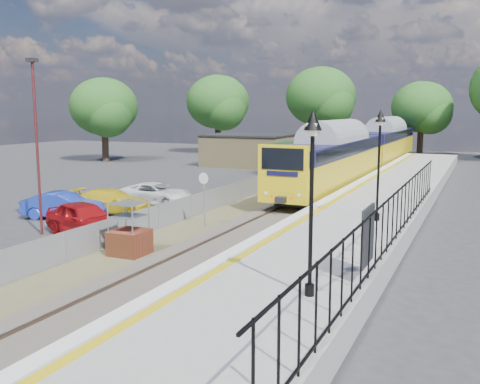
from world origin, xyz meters
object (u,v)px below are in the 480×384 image
Objects in this scene: carpark_lamp at (36,137)px; car_white at (156,194)px; train at (366,147)px; speed_sign at (204,191)px; car_red at (84,219)px; brick_plinth at (129,230)px; victorian_lamp_south at (312,160)px; victorian_lamp_north at (380,139)px; car_blue at (63,205)px; car_yellow at (112,201)px.

carpark_lamp is 9.44m from car_white.
speed_sign is (-2.50, -24.20, -0.58)m from train.
car_red is 8.23m from car_white.
train reaches higher than brick_plinth.
carpark_lamp reaches higher than train.
victorian_lamp_north is (-0.20, 10.00, 0.00)m from victorian_lamp_south.
train is (-5.50, 33.46, -1.96)m from victorian_lamp_south.
car_red is 4.39m from car_blue.
brick_plinth is 8.87m from car_yellow.
car_white is at bearing 30.64° from car_red.
brick_plinth is 5.49m from speed_sign.
victorian_lamp_north is 8.24m from speed_sign.
train is 29.67m from carpark_lamp.
speed_sign is at bearing -29.37° from car_red.
brick_plinth is at bearing -142.53° from victorian_lamp_north.
victorian_lamp_south is 13.77m from car_red.
brick_plinth reaches higher than car_blue.
victorian_lamp_south is at bearing -24.84° from brick_plinth.
victorian_lamp_south is 1.02× the size of car_white.
brick_plinth is 0.47× the size of car_red.
car_red is at bearing -131.04° from speed_sign.
brick_plinth reaches higher than car_yellow.
car_red is at bearing 154.67° from victorian_lamp_south.
victorian_lamp_south is 17.98m from car_yellow.
car_yellow is (-14.00, 0.40, -3.65)m from victorian_lamp_north.
car_blue is at bearing -173.47° from victorian_lamp_north.
car_yellow is (-8.70, -23.06, -1.70)m from train.
car_blue is at bearing 117.86° from carpark_lamp.
car_blue is 0.91× the size of car_white.
carpark_lamp is at bearing -168.08° from car_blue.
train is at bearing 102.73° from victorian_lamp_north.
train is at bearing -33.19° from car_yellow.
brick_plinth is 0.51× the size of car_blue.
victorian_lamp_south is 1.76× the size of speed_sign.
car_blue is at bearing 134.64° from car_yellow.
train is at bearing 91.58° from speed_sign.
speed_sign is at bearing -129.64° from car_white.
victorian_lamp_north is 1.13× the size of car_blue.
speed_sign is 7.74m from car_blue.
victorian_lamp_north is 0.11× the size of train.
car_blue is (-7.60, -1.01, -1.09)m from speed_sign.
brick_plinth is 0.47× the size of car_yellow.
car_white is (-13.66, 13.75, -3.67)m from victorian_lamp_south.
victorian_lamp_south is 2.21× the size of brick_plinth.
victorian_lamp_north is 1.04× the size of car_red.
train is 24.34m from speed_sign.
car_white is (0.54, 3.36, -0.02)m from car_yellow.
car_blue is at bearing -164.93° from speed_sign.
car_yellow is (-5.94, 6.57, -0.35)m from brick_plinth.
car_blue is (-7.34, 4.42, -0.33)m from brick_plinth.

